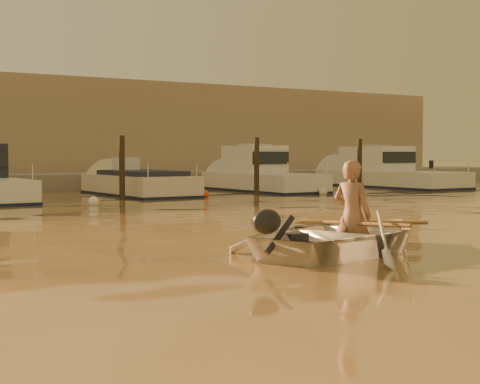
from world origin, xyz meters
TOP-DOWN VIEW (x-y plane):
  - dinghy at (-2.13, 0.92)m, footprint 4.37×3.75m
  - person at (-2.04, 0.95)m, footprint 0.58×0.70m
  - outboard_motor at (-3.54, 0.39)m, footprint 0.98×0.69m
  - oar_port at (-1.90, 1.01)m, footprint 1.18×1.80m
  - oar_starboard at (-2.09, 0.93)m, footprint 0.44×2.08m
  - moored_boat_3 at (1.35, 16.00)m, footprint 2.16×6.20m
  - moored_boat_4 at (6.55, 16.00)m, footprint 2.13×6.61m
  - moored_boat_5 at (13.06, 16.00)m, footprint 2.45×8.15m
  - piling_2 at (-0.20, 13.80)m, footprint 0.18×0.18m
  - piling_3 at (4.80, 13.80)m, footprint 0.18×0.18m
  - piling_4 at (9.50, 13.80)m, footprint 0.18×0.18m
  - fender_c at (-1.75, 12.19)m, footprint 0.30×0.30m
  - fender_d at (2.67, 13.71)m, footprint 0.30×0.30m
  - fender_e at (7.00, 12.89)m, footprint 0.30×0.30m
  - quay at (0.00, 21.50)m, footprint 52.00×4.00m
  - waterfront_building at (0.00, 27.00)m, footprint 46.00×7.00m

SIDE VIEW (x-z plane):
  - fender_c at x=-1.75m, z-range -0.05..0.25m
  - fender_d at x=2.67m, z-range -0.05..0.25m
  - fender_e at x=7.00m, z-range -0.05..0.25m
  - quay at x=0.00m, z-range -0.35..0.65m
  - moored_boat_3 at x=1.35m, z-range -0.25..0.70m
  - dinghy at x=-2.13m, z-range -0.12..0.64m
  - outboard_motor at x=-3.54m, z-range -0.07..0.63m
  - oar_port at x=-1.90m, z-range 0.35..0.49m
  - oar_starboard at x=-2.09m, z-range 0.35..0.49m
  - person at x=-2.04m, z-range -0.30..1.36m
  - moored_boat_4 at x=6.55m, z-range -0.25..1.50m
  - moored_boat_5 at x=13.06m, z-range -0.25..1.50m
  - piling_2 at x=-0.20m, z-range -0.20..2.00m
  - piling_3 at x=4.80m, z-range -0.20..2.00m
  - piling_4 at x=9.50m, z-range -0.20..2.00m
  - waterfront_building at x=0.00m, z-range 0.00..4.80m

